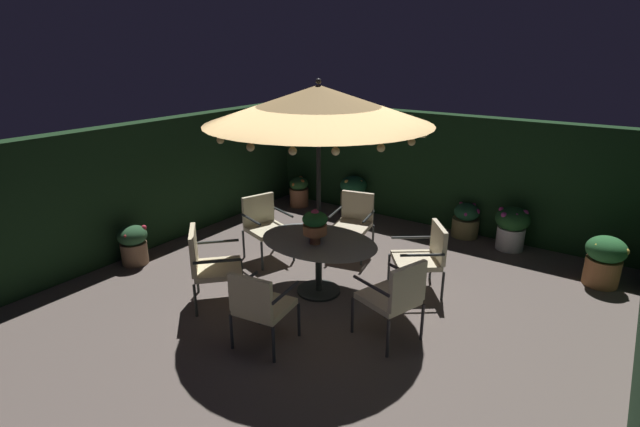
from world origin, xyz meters
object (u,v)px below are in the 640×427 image
object	(u,v)px
centerpiece_planter	(315,224)
patio_chair_southwest	(395,295)
potted_plant_back_left	(353,194)
potted_plant_right_near	(604,259)
patio_dining_table	(319,250)
potted_plant_right_far	(512,226)
potted_plant_back_right	(299,192)
patio_chair_southeast	(209,262)
patio_chair_north	(424,254)
potted_plant_left_far	(133,243)
patio_chair_east	(264,223)
potted_plant_front_corner	(466,220)
patio_umbrella	(319,105)
patio_chair_south	(260,303)
patio_chair_northeast	(354,220)

from	to	relation	value
centerpiece_planter	patio_chair_southwest	distance (m)	1.44
patio_chair_southwest	potted_plant_back_left	xyz separation A→B (m)	(-2.66, 3.57, -0.20)
centerpiece_planter	potted_plant_back_left	world-z (taller)	centerpiece_planter
potted_plant_back_left	potted_plant_right_near	world-z (taller)	potted_plant_back_left
patio_dining_table	potted_plant_right_far	world-z (taller)	patio_dining_table
potted_plant_back_right	patio_chair_southeast	bearing A→B (deg)	-69.13
patio_dining_table	centerpiece_planter	xyz separation A→B (m)	(0.02, -0.11, 0.42)
patio_dining_table	potted_plant_back_left	world-z (taller)	patio_dining_table
patio_chair_southeast	patio_chair_north	bearing A→B (deg)	41.70
centerpiece_planter	potted_plant_left_far	size ratio (longest dim) A/B	0.75
centerpiece_planter	patio_chair_southeast	size ratio (longest dim) A/B	0.46
patio_chair_east	patio_chair_southeast	world-z (taller)	patio_chair_southeast
potted_plant_front_corner	patio_umbrella	bearing A→B (deg)	-107.36
patio_chair_south	patio_chair_southwest	distance (m)	1.49
patio_chair_northeast	potted_plant_back_left	world-z (taller)	patio_chair_northeast
centerpiece_planter	patio_chair_northeast	world-z (taller)	centerpiece_planter
patio_dining_table	patio_umbrella	bearing A→B (deg)	-88.94
patio_chair_northeast	patio_chair_southwest	xyz separation A→B (m)	(1.63, -1.85, 0.02)
potted_plant_back_right	potted_plant_right_far	size ratio (longest dim) A/B	0.86
patio_umbrella	potted_plant_back_right	xyz separation A→B (m)	(-2.45, 2.81, -2.20)
patio_dining_table	potted_plant_back_left	xyz separation A→B (m)	(-1.31, 3.11, -0.23)
patio_chair_south	potted_plant_right_far	distance (m)	4.67
potted_plant_front_corner	potted_plant_right_near	bearing A→B (deg)	-17.93
patio_chair_south	patio_chair_southwest	size ratio (longest dim) A/B	0.93
patio_chair_northeast	potted_plant_back_left	distance (m)	2.01
potted_plant_right_far	potted_plant_front_corner	bearing A→B (deg)	170.68
patio_chair_east	potted_plant_right_far	world-z (taller)	patio_chair_east
patio_umbrella	patio_chair_northeast	size ratio (longest dim) A/B	2.89
patio_chair_north	patio_chair_east	distance (m)	2.52
patio_chair_south	potted_plant_right_near	distance (m)	4.83
patio_chair_northeast	potted_plant_right_near	xyz separation A→B (m)	(3.44, 1.03, -0.19)
patio_chair_north	patio_chair_northeast	bearing A→B (deg)	159.47
potted_plant_back_right	patio_umbrella	bearing A→B (deg)	-48.89
patio_chair_south	potted_plant_back_right	xyz separation A→B (m)	(-2.65, 4.21, -0.23)
patio_chair_north	patio_chair_northeast	xyz separation A→B (m)	(-1.42, 0.53, 0.04)
patio_chair_southwest	potted_plant_back_left	size ratio (longest dim) A/B	1.34
patio_dining_table	patio_chair_southeast	world-z (taller)	patio_chair_southeast
potted_plant_front_corner	potted_plant_back_right	world-z (taller)	potted_plant_back_right
potted_plant_back_left	potted_plant_right_far	xyz separation A→B (m)	(3.09, -0.11, 0.02)
patio_chair_northeast	centerpiece_planter	bearing A→B (deg)	-78.41
potted_plant_left_far	potted_plant_right_far	bearing A→B (deg)	39.94
patio_umbrella	patio_chair_east	xyz separation A→B (m)	(-1.35, 0.45, -1.93)
patio_chair_northeast	patio_umbrella	bearing A→B (deg)	-78.33
potted_plant_left_far	potted_plant_back_left	bearing A→B (deg)	68.95
potted_plant_back_left	potted_plant_back_right	size ratio (longest dim) A/B	1.21
centerpiece_planter	patio_chair_north	bearing A→B (deg)	41.09
patio_chair_northeast	patio_chair_southeast	world-z (taller)	patio_chair_southeast
patio_chair_southwest	potted_plant_front_corner	world-z (taller)	patio_chair_southwest
patio_chair_north	patio_chair_east	bearing A→B (deg)	-170.67
patio_chair_southeast	potted_plant_left_far	xyz separation A→B (m)	(-1.86, 0.16, -0.25)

